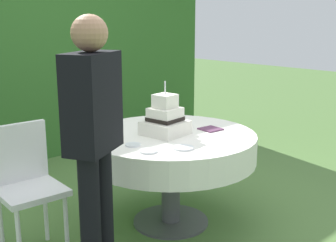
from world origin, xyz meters
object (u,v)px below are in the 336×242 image
(garden_chair, at_px, (25,178))
(serving_plate_near, at_px, (133,145))
(wedding_cake, at_px, (165,120))
(serving_plate_far, at_px, (183,148))
(cake_table, at_px, (171,148))
(standing_person, at_px, (94,137))
(serving_plate_left, at_px, (148,151))
(napkin_stack, at_px, (211,129))

(garden_chair, bearing_deg, serving_plate_near, -33.43)
(wedding_cake, bearing_deg, garden_chair, 160.95)
(serving_plate_far, bearing_deg, cake_table, 58.21)
(cake_table, distance_m, standing_person, 0.99)
(garden_chair, bearing_deg, wedding_cake, -19.05)
(serving_plate_left, distance_m, napkin_stack, 0.74)
(napkin_stack, bearing_deg, serving_plate_far, -158.34)
(garden_chair, distance_m, standing_person, 0.77)
(cake_table, relative_size, napkin_stack, 8.53)
(cake_table, height_order, serving_plate_near, serving_plate_near)
(cake_table, distance_m, garden_chair, 1.07)
(wedding_cake, xyz_separation_m, garden_chair, (-0.97, 0.33, -0.29))
(cake_table, relative_size, standing_person, 0.80)
(serving_plate_far, relative_size, serving_plate_left, 1.17)
(napkin_stack, distance_m, standing_person, 1.22)
(wedding_cake, height_order, standing_person, standing_person)
(cake_table, xyz_separation_m, serving_plate_far, (-0.21, -0.33, 0.12))
(cake_table, xyz_separation_m, standing_person, (-0.89, -0.30, 0.32))
(garden_chair, xyz_separation_m, standing_person, (0.12, -0.65, 0.39))
(cake_table, relative_size, garden_chair, 1.44)
(wedding_cake, relative_size, standing_person, 0.25)
(serving_plate_far, height_order, napkin_stack, serving_plate_far)
(serving_plate_left, bearing_deg, napkin_stack, 7.58)
(serving_plate_far, xyz_separation_m, standing_person, (-0.68, 0.04, 0.20))
(cake_table, bearing_deg, serving_plate_near, -173.44)
(cake_table, xyz_separation_m, serving_plate_near, (-0.40, -0.05, 0.12))
(serving_plate_near, bearing_deg, serving_plate_far, -55.11)
(serving_plate_near, bearing_deg, serving_plate_left, -96.13)
(wedding_cake, relative_size, garden_chair, 0.45)
(standing_person, bearing_deg, garden_chair, 100.53)
(cake_table, relative_size, serving_plate_left, 10.56)
(wedding_cake, height_order, serving_plate_left, wedding_cake)
(napkin_stack, bearing_deg, garden_chair, 159.92)
(wedding_cake, xyz_separation_m, napkin_stack, (0.35, -0.15, -0.11))
(serving_plate_near, relative_size, napkin_stack, 0.72)
(serving_plate_near, xyz_separation_m, napkin_stack, (0.71, -0.08, -0.00))
(wedding_cake, relative_size, napkin_stack, 2.67)
(serving_plate_near, bearing_deg, cake_table, 6.56)
(wedding_cake, distance_m, serving_plate_far, 0.40)
(garden_chair, bearing_deg, cake_table, -19.24)
(garden_chair, bearing_deg, serving_plate_far, -40.43)
(wedding_cake, distance_m, serving_plate_near, 0.38)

